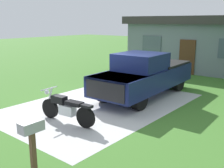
{
  "coord_description": "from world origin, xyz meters",
  "views": [
    {
      "loc": [
        6.69,
        -7.53,
        3.2
      ],
      "look_at": [
        0.51,
        0.02,
        0.9
      ],
      "focal_mm": 43.02,
      "sensor_mm": 36.0,
      "label": 1
    }
  ],
  "objects_px": {
    "motorcycle": "(66,108)",
    "pickup_truck": "(145,74)",
    "mailbox": "(32,134)",
    "neighbor_house": "(203,42)"
  },
  "relations": [
    {
      "from": "motorcycle",
      "to": "pickup_truck",
      "type": "bearing_deg",
      "value": 87.24
    },
    {
      "from": "mailbox",
      "to": "neighbor_house",
      "type": "height_order",
      "value": "neighbor_house"
    },
    {
      "from": "motorcycle",
      "to": "neighbor_house",
      "type": "xyz_separation_m",
      "value": [
        -0.48,
        12.63,
        1.32
      ]
    },
    {
      "from": "motorcycle",
      "to": "pickup_truck",
      "type": "height_order",
      "value": "pickup_truck"
    },
    {
      "from": "motorcycle",
      "to": "neighbor_house",
      "type": "relative_size",
      "value": 0.23
    },
    {
      "from": "neighbor_house",
      "to": "pickup_truck",
      "type": "bearing_deg",
      "value": -85.25
    },
    {
      "from": "pickup_truck",
      "to": "mailbox",
      "type": "distance_m",
      "value": 7.09
    },
    {
      "from": "neighbor_house",
      "to": "mailbox",
      "type": "bearing_deg",
      "value": -81.12
    },
    {
      "from": "neighbor_house",
      "to": "motorcycle",
      "type": "bearing_deg",
      "value": -87.83
    },
    {
      "from": "pickup_truck",
      "to": "mailbox",
      "type": "height_order",
      "value": "pickup_truck"
    }
  ]
}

